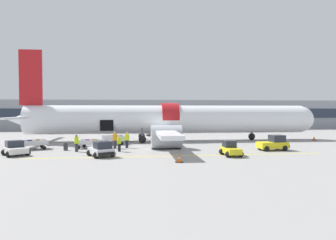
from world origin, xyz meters
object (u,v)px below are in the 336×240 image
object	(u,v)px
baggage_tug_lead	(15,149)
ground_crew_loader_b	(77,143)
baggage_cart_queued	(114,140)
ground_crew_supervisor	(119,143)
ground_crew_loader_a	(127,139)
ground_crew_driver	(115,140)
suitcase_on_tarmac_upright	(66,147)
baggage_tug_spare	(101,150)
airplane	(166,120)
baggage_cart_empty	(34,145)
baggage_tug_mid	(274,144)
baggage_cart_loading	(90,144)
baggage_tug_rear	(230,149)

from	to	relation	value
baggage_tug_lead	ground_crew_loader_b	xyz separation A→B (m)	(5.17, 1.86, 0.32)
baggage_cart_queued	ground_crew_loader_b	size ratio (longest dim) A/B	2.06
ground_crew_supervisor	ground_crew_loader_b	bearing A→B (deg)	175.79
ground_crew_loader_a	ground_crew_supervisor	size ratio (longest dim) A/B	1.08
baggage_tug_lead	ground_crew_driver	size ratio (longest dim) A/B	1.61
baggage_cart_queued	suitcase_on_tarmac_upright	size ratio (longest dim) A/B	4.45
baggage_tug_spare	airplane	bearing A→B (deg)	61.26
suitcase_on_tarmac_upright	baggage_tug_lead	bearing A→B (deg)	-142.38
baggage_cart_queued	baggage_cart_empty	bearing A→B (deg)	-156.12
baggage_cart_queued	ground_crew_loader_b	distance (m)	6.88
baggage_tug_mid	baggage_cart_loading	bearing A→B (deg)	170.01
ground_crew_loader_a	ground_crew_supervisor	bearing A→B (deg)	-103.67
ground_crew_supervisor	ground_crew_driver	bearing A→B (deg)	103.67
ground_crew_loader_a	ground_crew_loader_b	world-z (taller)	ground_crew_loader_a
baggage_tug_rear	ground_crew_supervisor	world-z (taller)	ground_crew_supervisor
ground_crew_supervisor	baggage_tug_rear	bearing A→B (deg)	-20.46
baggage_tug_lead	ground_crew_supervisor	bearing A→B (deg)	9.31
baggage_tug_lead	baggage_tug_mid	world-z (taller)	baggage_tug_mid
baggage_tug_spare	baggage_cart_queued	size ratio (longest dim) A/B	0.87
airplane	baggage_tug_lead	world-z (taller)	airplane
airplane	ground_crew_driver	world-z (taller)	airplane
ground_crew_loader_b	ground_crew_supervisor	bearing A→B (deg)	-4.21
baggage_tug_spare	ground_crew_loader_b	xyz separation A→B (m)	(-2.85, 3.45, 0.30)
baggage_tug_spare	baggage_cart_loading	distance (m)	6.11
baggage_cart_empty	ground_crew_loader_a	world-z (taller)	ground_crew_loader_a
baggage_tug_spare	ground_crew_supervisor	size ratio (longest dim) A/B	1.88
baggage_tug_lead	baggage_cart_queued	bearing A→B (deg)	42.69
suitcase_on_tarmac_upright	baggage_cart_queued	bearing A→B (deg)	46.33
baggage_cart_empty	ground_crew_loader_b	xyz separation A→B (m)	(4.84, -2.37, 0.40)
baggage_tug_rear	baggage_cart_empty	bearing A→B (deg)	161.42
baggage_tug_spare	baggage_cart_empty	world-z (taller)	baggage_tug_spare
baggage_tug_lead	ground_crew_loader_b	size ratio (longest dim) A/B	1.71
baggage_cart_empty	ground_crew_loader_b	distance (m)	5.40
baggage_tug_mid	ground_crew_loader_a	xyz separation A→B (m)	(-15.32, 3.50, 0.26)
baggage_tug_mid	ground_crew_supervisor	size ratio (longest dim) A/B	1.97
baggage_tug_lead	baggage_cart_empty	world-z (taller)	baggage_tug_lead
ground_crew_loader_a	ground_crew_loader_b	size ratio (longest dim) A/B	1.04
baggage_tug_rear	ground_crew_loader_a	xyz separation A→B (m)	(-9.66, 6.64, 0.36)
baggage_tug_lead	baggage_tug_spare	distance (m)	8.17
baggage_tug_lead	ground_crew_loader_a	bearing A→B (deg)	23.16
baggage_cart_queued	suitcase_on_tarmac_upright	distance (m)	6.76
baggage_tug_rear	baggage_cart_loading	size ratio (longest dim) A/B	0.76
baggage_tug_mid	baggage_cart_queued	xyz separation A→B (m)	(-16.92, 7.03, -0.14)
ground_crew_loader_b	baggage_cart_queued	bearing A→B (deg)	60.81
ground_crew_driver	ground_crew_supervisor	size ratio (longest dim) A/B	1.11
airplane	baggage_cart_empty	size ratio (longest dim) A/B	10.94
ground_crew_loader_a	ground_crew_supervisor	xyz separation A→B (m)	(-0.68, -2.78, -0.07)
baggage_tug_rear	suitcase_on_tarmac_upright	bearing A→B (deg)	161.67
baggage_tug_spare	baggage_cart_empty	xyz separation A→B (m)	(-7.69, 5.82, -0.10)
baggage_tug_lead	ground_crew_driver	bearing A→B (deg)	24.67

